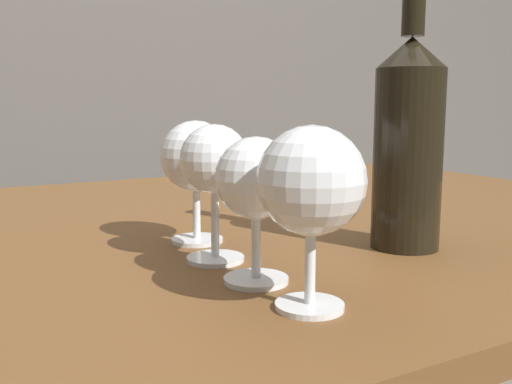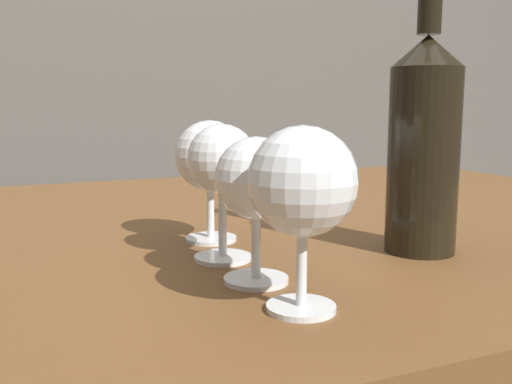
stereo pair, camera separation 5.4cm
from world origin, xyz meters
The scene contains 6 objects.
dining_table centered at (0.00, 0.00, 0.65)m, with size 1.53×0.99×0.72m.
wine_glass_chardonnay centered at (-0.08, -0.37, 0.83)m, with size 0.09×0.09×0.15m.
wine_glass_port centered at (-0.09, -0.29, 0.82)m, with size 0.08×0.08×0.14m.
wine_glass_amber centered at (-0.09, -0.20, 0.83)m, with size 0.07×0.07×0.15m.
wine_glass_cabernet centered at (-0.07, -0.11, 0.83)m, with size 0.09×0.09×0.15m.
wine_bottle centered at (0.13, -0.26, 0.85)m, with size 0.08×0.08×0.33m.
Camera 2 is at (-0.30, -0.77, 0.89)m, focal length 40.42 mm.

